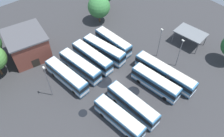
{
  "coord_description": "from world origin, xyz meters",
  "views": [
    {
      "loc": [
        -24.29,
        20.8,
        38.06
      ],
      "look_at": [
        1.96,
        -0.63,
        1.56
      ],
      "focal_mm": 35.16,
      "sensor_mm": 36.0,
      "label": 1
    }
  ],
  "objects": [
    {
      "name": "puddle_back_corner",
      "position": [
        -2.66,
        10.65,
        0.0
      ],
      "size": [
        1.8,
        1.8,
        0.01
      ],
      "primitive_type": "cylinder",
      "color": "black",
      "rests_on": "ground_plane"
    },
    {
      "name": "bus_row0_slot4",
      "position": [
        -8.84,
        6.51,
        1.87
      ],
      "size": [
        10.99,
        3.91,
        3.55
      ],
      "color": "teal",
      "rests_on": "ground_plane"
    },
    {
      "name": "maintenance_shelter",
      "position": [
        -2.55,
        -22.8,
        3.43
      ],
      "size": [
        8.07,
        6.08,
        3.65
      ],
      "color": "slate",
      "rests_on": "ground_plane"
    },
    {
      "name": "puddle_centre_drain",
      "position": [
        1.11,
        2.45,
        0.0
      ],
      "size": [
        3.65,
        3.65,
        0.01
      ],
      "primitive_type": "cylinder",
      "color": "black",
      "rests_on": "ground_plane"
    },
    {
      "name": "bus_row0_slot1",
      "position": [
        -7.27,
        -5.0,
        1.88
      ],
      "size": [
        11.3,
        4.08,
        3.55
      ],
      "color": "teal",
      "rests_on": "ground_plane"
    },
    {
      "name": "bus_row1_slot0",
      "position": [
        8.65,
        -6.46,
        1.87
      ],
      "size": [
        11.06,
        3.34,
        3.55
      ],
      "color": "teal",
      "rests_on": "ground_plane"
    },
    {
      "name": "bus_row1_slot2",
      "position": [
        7.58,
        0.85,
        1.88
      ],
      "size": [
        11.8,
        3.88,
        3.55
      ],
      "color": "teal",
      "rests_on": "ground_plane"
    },
    {
      "name": "lamp_post_by_building",
      "position": [
        5.09,
        13.12,
        4.74
      ],
      "size": [
        0.56,
        0.28,
        8.65
      ],
      "color": "slate",
      "rests_on": "ground_plane"
    },
    {
      "name": "puddle_near_shelter",
      "position": [
        10.24,
        6.66,
        0.0
      ],
      "size": [
        2.14,
        2.14,
        0.01
      ],
      "primitive_type": "cylinder",
      "color": "black",
      "rests_on": "ground_plane"
    },
    {
      "name": "ground_plane",
      "position": [
        0.0,
        0.0,
        0.0
      ],
      "size": [
        93.75,
        93.75,
        0.0
      ],
      "primitive_type": "plane",
      "color": "#333335"
    },
    {
      "name": "puddle_front_lane",
      "position": [
        -5.05,
        -0.95,
        0.0
      ],
      "size": [
        2.58,
        2.58,
        0.01
      ],
      "primitive_type": "cylinder",
      "color": "black",
      "rests_on": "ground_plane"
    },
    {
      "name": "bus_row0_slot0",
      "position": [
        -6.74,
        -8.54,
        1.88
      ],
      "size": [
        14.8,
        4.5,
        3.55
      ],
      "color": "teal",
      "rests_on": "ground_plane"
    },
    {
      "name": "bus_row1_slot4",
      "position": [
        6.2,
        8.71,
        1.88
      ],
      "size": [
        11.88,
        4.06,
        3.55
      ],
      "color": "teal",
      "rests_on": "ground_plane"
    },
    {
      "name": "bus_row0_slot3",
      "position": [
        -8.28,
        2.55,
        1.88
      ],
      "size": [
        11.81,
        3.55,
        3.55
      ],
      "color": "teal",
      "rests_on": "ground_plane"
    },
    {
      "name": "lamp_post_mid_lot",
      "position": [
        -0.66,
        -12.95,
        4.56
      ],
      "size": [
        0.56,
        0.28,
        8.28
      ],
      "color": "slate",
      "rests_on": "ground_plane"
    },
    {
      "name": "bus_row1_slot3",
      "position": [
        6.92,
        4.71,
        1.88
      ],
      "size": [
        11.63,
        4.24,
        3.55
      ],
      "color": "teal",
      "rests_on": "ground_plane"
    },
    {
      "name": "tree_northeast",
      "position": [
        20.19,
        -10.78,
        4.92
      ],
      "size": [
        6.32,
        6.32,
        8.09
      ],
      "color": "brown",
      "rests_on": "ground_plane"
    },
    {
      "name": "lamp_post_near_entrance",
      "position": [
        -5.79,
        -14.0,
        4.33
      ],
      "size": [
        0.56,
        0.28,
        7.84
      ],
      "color": "slate",
      "rests_on": "ground_plane"
    },
    {
      "name": "bus_row1_slot1",
      "position": [
        7.79,
        -2.85,
        1.88
      ],
      "size": [
        11.94,
        4.72,
        3.55
      ],
      "color": "teal",
      "rests_on": "ground_plane"
    },
    {
      "name": "depot_building",
      "position": [
        19.5,
        11.27,
        3.34
      ],
      "size": [
        10.7,
        10.13,
        6.64
      ],
      "color": "brown",
      "rests_on": "ground_plane"
    }
  ]
}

